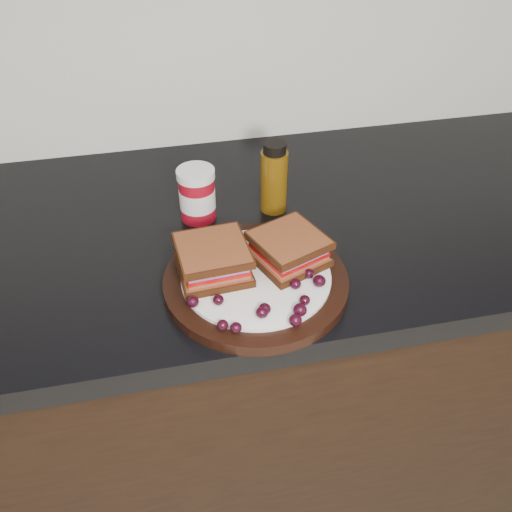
{
  "coord_description": "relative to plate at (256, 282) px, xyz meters",
  "views": [
    {
      "loc": [
        0.02,
        0.9,
        1.49
      ],
      "look_at": [
        0.16,
        1.53,
        0.96
      ],
      "focal_mm": 40.0,
      "sensor_mm": 36.0,
      "label": 1
    }
  ],
  "objects": [
    {
      "name": "base_cabinets",
      "position": [
        -0.16,
        0.17,
        -0.48
      ],
      "size": [
        3.96,
        0.58,
        0.86
      ],
      "primitive_type": "cube",
      "color": "black",
      "rests_on": "ground_plane"
    },
    {
      "name": "countertop",
      "position": [
        -0.16,
        0.17,
        -0.03
      ],
      "size": [
        3.98,
        0.6,
        0.04
      ],
      "primitive_type": "cube",
      "color": "black",
      "rests_on": "base_cabinets"
    },
    {
      "name": "plate",
      "position": [
        0.0,
        0.0,
        0.0
      ],
      "size": [
        0.28,
        0.28,
        0.02
      ],
      "primitive_type": "cylinder",
      "color": "black",
      "rests_on": "countertop"
    },
    {
      "name": "sandwich_left",
      "position": [
        -0.06,
        0.02,
        0.04
      ],
      "size": [
        0.11,
        0.11,
        0.05
      ],
      "primitive_type": null,
      "rotation": [
        0.0,
        0.0,
        0.07
      ],
      "color": "brown",
      "rests_on": "plate"
    },
    {
      "name": "sandwich_right",
      "position": [
        0.06,
        0.02,
        0.04
      ],
      "size": [
        0.13,
        0.13,
        0.05
      ],
      "primitive_type": null,
      "rotation": [
        0.0,
        0.0,
        0.38
      ],
      "color": "brown",
      "rests_on": "plate"
    },
    {
      "name": "grape_0",
      "position": [
        -0.1,
        -0.05,
        0.02
      ],
      "size": [
        0.02,
        0.02,
        0.02
      ],
      "primitive_type": "ellipsoid",
      "color": "black",
      "rests_on": "plate"
    },
    {
      "name": "grape_1",
      "position": [
        -0.06,
        -0.05,
        0.02
      ],
      "size": [
        0.02,
        0.02,
        0.01
      ],
      "primitive_type": "ellipsoid",
      "color": "black",
      "rests_on": "plate"
    },
    {
      "name": "grape_2",
      "position": [
        -0.07,
        -0.1,
        0.02
      ],
      "size": [
        0.02,
        0.02,
        0.01
      ],
      "primitive_type": "ellipsoid",
      "color": "black",
      "rests_on": "plate"
    },
    {
      "name": "grape_3",
      "position": [
        -0.05,
        -0.11,
        0.02
      ],
      "size": [
        0.02,
        0.02,
        0.02
      ],
      "primitive_type": "ellipsoid",
      "color": "black",
      "rests_on": "plate"
    },
    {
      "name": "grape_4",
      "position": [
        -0.01,
        -0.09,
        0.02
      ],
      "size": [
        0.02,
        0.02,
        0.02
      ],
      "primitive_type": "ellipsoid",
      "color": "black",
      "rests_on": "plate"
    },
    {
      "name": "grape_5",
      "position": [
        -0.01,
        -0.08,
        0.02
      ],
      "size": [
        0.02,
        0.02,
        0.02
      ],
      "primitive_type": "ellipsoid",
      "color": "black",
      "rests_on": "plate"
    },
    {
      "name": "grape_6",
      "position": [
        0.03,
        -0.11,
        0.02
      ],
      "size": [
        0.02,
        0.02,
        0.02
      ],
      "primitive_type": "ellipsoid",
      "color": "black",
      "rests_on": "plate"
    },
    {
      "name": "grape_7",
      "position": [
        0.04,
        -0.1,
        0.02
      ],
      "size": [
        0.02,
        0.02,
        0.02
      ],
      "primitive_type": "ellipsoid",
      "color": "black",
      "rests_on": "plate"
    },
    {
      "name": "grape_8",
      "position": [
        0.05,
        -0.08,
        0.02
      ],
      "size": [
        0.02,
        0.02,
        0.01
      ],
      "primitive_type": "ellipsoid",
      "color": "black",
      "rests_on": "plate"
    },
    {
      "name": "grape_9",
      "position": [
        0.05,
        -0.04,
        0.02
      ],
      "size": [
        0.02,
        0.02,
        0.02
      ],
      "primitive_type": "ellipsoid",
      "color": "black",
      "rests_on": "plate"
    },
    {
      "name": "grape_10",
      "position": [
        0.09,
        -0.04,
        0.02
      ],
      "size": [
        0.02,
        0.02,
        0.02
      ],
      "primitive_type": "ellipsoid",
      "color": "black",
      "rests_on": "plate"
    },
    {
      "name": "grape_11",
      "position": [
        0.08,
        -0.02,
        0.02
      ],
      "size": [
        0.02,
        0.02,
        0.01
      ],
      "primitive_type": "ellipsoid",
      "color": "black",
      "rests_on": "plate"
    },
    {
      "name": "grape_12",
      "position": [
        0.09,
        0.0,
        0.02
      ],
      "size": [
        0.02,
        0.02,
        0.02
      ],
      "primitive_type": "ellipsoid",
      "color": "black",
      "rests_on": "plate"
    },
    {
      "name": "grape_13",
      "position": [
        0.09,
        0.02,
        0.02
      ],
      "size": [
        0.02,
        0.02,
        0.02
      ],
      "primitive_type": "ellipsoid",
      "color": "black",
      "rests_on": "plate"
    },
    {
      "name": "grape_14",
      "position": [
        0.07,
        0.05,
        0.02
      ],
      "size": [
        0.02,
        0.02,
        0.01
      ],
      "primitive_type": "ellipsoid",
      "color": "black",
      "rests_on": "plate"
    },
    {
      "name": "grape_15",
      "position": [
        -0.02,
        0.05,
        0.02
      ],
      "size": [
        0.02,
        0.02,
        0.02
      ],
      "primitive_type": "ellipsoid",
      "color": "black",
      "rests_on": "plate"
    },
    {
      "name": "grape_16",
      "position": [
        -0.08,
        0.03,
        0.02
      ],
      "size": [
        0.02,
        0.02,
        0.02
      ],
      "primitive_type": "ellipsoid",
      "color": "black",
      "rests_on": "plate"
    },
    {
      "name": "grape_17",
      "position": [
        -0.06,
        0.02,
        0.02
      ],
      "size": [
        0.02,
        0.02,
        0.02
      ],
      "primitive_type": "ellipsoid",
      "color": "black",
      "rests_on": "plate"
    },
    {
      "name": "grape_18",
      "position": [
        -0.08,
        0.0,
        0.03
      ],
      "size": [
        0.02,
        0.02,
        0.02
      ],
      "primitive_type": "ellipsoid",
      "color": "black",
      "rests_on": "plate"
    },
    {
      "name": "grape_19",
      "position": [
        -0.1,
        -0.01,
        0.02
      ],
      "size": [
        0.02,
        0.02,
        0.02
      ],
      "primitive_type": "ellipsoid",
      "color": "black",
      "rests_on": "plate"
    },
    {
      "name": "grape_20",
      "position": [
        -0.05,
        0.03,
        0.02
      ],
      "size": [
        0.02,
        0.02,
        0.02
      ],
      "primitive_type": "ellipsoid",
      "color": "black",
      "rests_on": "plate"
    },
    {
      "name": "grape_21",
      "position": [
        -0.05,
        0.02,
        0.02
      ],
      "size": [
        0.02,
        0.02,
        0.02
      ],
      "primitive_type": "ellipsoid",
      "color": "black",
      "rests_on": "plate"
    },
    {
      "name": "grape_22",
      "position": [
        -0.08,
        -0.01,
        0.02
      ],
      "size": [
        0.02,
        0.02,
        0.02
      ],
      "primitive_type": "ellipsoid",
      "color": "black",
      "rests_on": "plate"
    },
    {
      "name": "condiment_jar",
      "position": [
        -0.06,
        0.2,
        0.04
      ],
      "size": [
        0.07,
        0.07,
        0.1
      ],
      "primitive_type": "cylinder",
      "rotation": [
        0.0,
        0.0,
        0.08
      ],
      "color": "maroon",
      "rests_on": "countertop"
    },
    {
      "name": "oil_bottle",
      "position": [
        0.07,
        0.2,
        0.06
      ],
      "size": [
        0.05,
        0.05,
        0.13
      ],
      "primitive_type": "cylinder",
      "rotation": [
        0.0,
        0.0,
        -0.03
      ],
      "color": "#533508",
      "rests_on": "countertop"
    }
  ]
}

